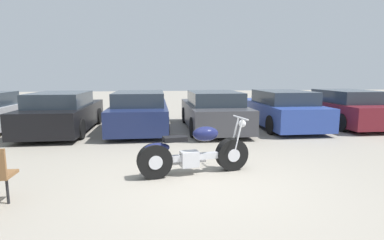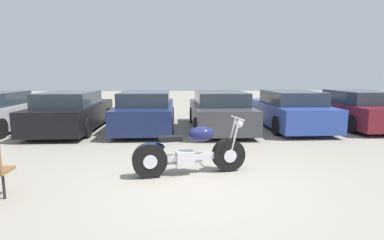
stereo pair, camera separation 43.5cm
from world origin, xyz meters
name	(u,v)px [view 2 (the right image)]	position (x,y,z in m)	size (l,w,h in m)	color
ground_plane	(201,184)	(0.00, 0.00, 0.00)	(60.00, 60.00, 0.00)	gray
motorcycle	(189,153)	(-0.18, 0.56, 0.43)	(2.23, 0.81, 1.08)	black
parked_car_black	(72,112)	(-4.03, 5.44, 0.63)	(1.92, 4.50, 1.34)	black
parked_car_navy	(146,111)	(-1.46, 5.49, 0.63)	(1.92, 4.50, 1.34)	#19234C
parked_car_dark_grey	(219,111)	(1.10, 5.33, 0.63)	(1.92, 4.50, 1.34)	#3D3D42
parked_car_blue	(289,110)	(3.67, 5.49, 0.63)	(1.92, 4.50, 1.34)	#2D479E
parked_car_maroon	(355,109)	(6.24, 5.64, 0.63)	(1.92, 4.50, 1.34)	maroon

